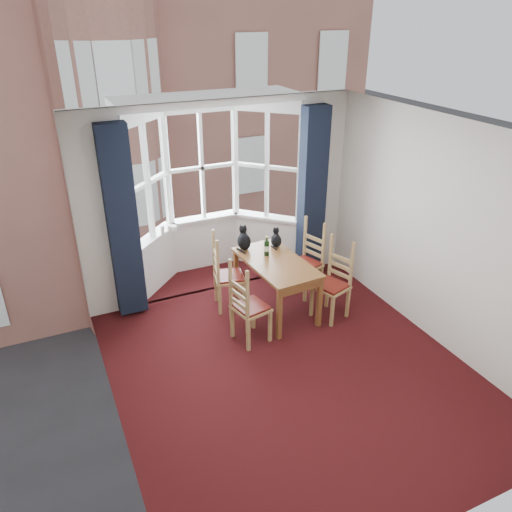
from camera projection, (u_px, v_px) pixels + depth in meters
floor at (291, 371)px, 5.92m from camera, size 4.50×4.50×0.00m
ceiling at (301, 135)px, 4.66m from camera, size 4.50×4.50×0.00m
wall_left at (103, 310)px, 4.54m from camera, size 0.00×4.50×4.50m
wall_right at (441, 235)px, 6.03m from camera, size 0.00×4.50×4.50m
wall_near at (451, 405)px, 3.46m from camera, size 4.00×0.00×4.00m
wall_back_pier_left at (102, 218)px, 6.50m from camera, size 0.70×0.12×2.80m
wall_back_pier_right at (319, 185)px, 7.73m from camera, size 0.70×0.12×2.80m
bay_window at (208, 190)px, 7.53m from camera, size 2.76×0.94×2.80m
curtain_left at (122, 224)px, 6.47m from camera, size 0.38×0.22×2.60m
curtain_right at (312, 193)px, 7.52m from camera, size 0.38×0.22×2.60m
dining_table at (276, 268)px, 6.83m from camera, size 0.81×1.39×0.77m
chair_left_near at (245, 310)px, 6.24m from camera, size 0.48×0.49×0.92m
chair_left_far at (223, 278)px, 6.98m from camera, size 0.48×0.49×0.92m
chair_right_near at (335, 284)px, 6.82m from camera, size 0.52×0.53×0.92m
chair_right_far at (309, 263)px, 7.39m from camera, size 0.51×0.52×0.92m
cat_left at (244, 240)px, 7.08m from camera, size 0.23×0.29×0.35m
cat_right at (276, 239)px, 7.17m from camera, size 0.21×0.24×0.28m
wine_bottle at (267, 247)px, 6.90m from camera, size 0.07×0.07×0.28m
candle_tall at (162, 230)px, 7.32m from camera, size 0.06×0.06×0.14m
candle_short at (169, 229)px, 7.39m from camera, size 0.06×0.06×0.11m
candle_extra at (175, 228)px, 7.45m from camera, size 0.05×0.05×0.08m
street at (70, 164)px, 34.82m from camera, size 80.00×80.00×0.00m
tenement_building at (94, 83)px, 16.59m from camera, size 18.40×7.80×15.20m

